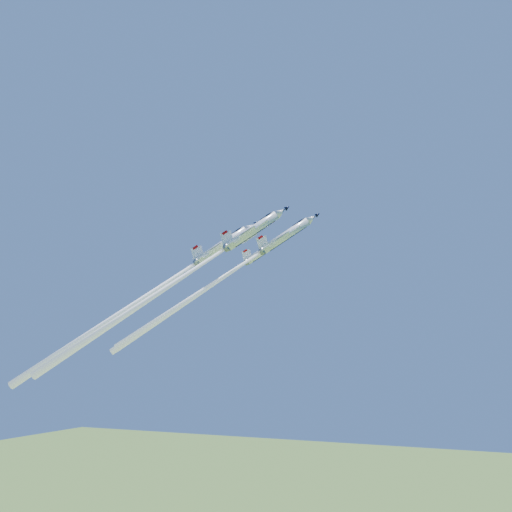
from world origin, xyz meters
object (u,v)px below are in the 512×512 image
at_px(jet_left, 208,288).
at_px(jet_right, 168,286).
at_px(jet_lead, 224,277).
at_px(jet_slot, 142,299).

xyz_separation_m(jet_left, jet_right, (-0.58, -16.02, -1.39)).
distance_m(jet_lead, jet_slot, 18.65).
distance_m(jet_lead, jet_right, 13.89).
height_order(jet_right, jet_slot, jet_right).
bearing_deg(jet_left, jet_lead, 34.83).
relative_size(jet_right, jet_slot, 0.99).
distance_m(jet_left, jet_right, 16.09).
height_order(jet_lead, jet_slot, jet_lead).
bearing_deg(jet_right, jet_slot, -128.97).
distance_m(jet_right, jet_slot, 9.29).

